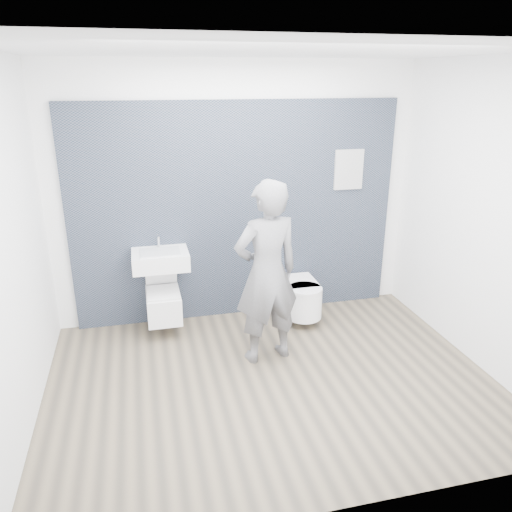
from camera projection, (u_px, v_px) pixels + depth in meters
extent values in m
plane|color=brown|center=(271.00, 380.00, 4.56)|extent=(4.00, 4.00, 0.00)
plane|color=white|center=(237.00, 195.00, 5.46)|extent=(4.00, 0.00, 4.00)
plane|color=white|center=(346.00, 314.00, 2.72)|extent=(4.00, 0.00, 4.00)
plane|color=white|center=(10.00, 253.00, 3.65)|extent=(0.00, 3.00, 3.00)
plane|color=white|center=(485.00, 219.00, 4.53)|extent=(0.00, 3.00, 3.00)
plane|color=white|center=(275.00, 50.00, 3.61)|extent=(4.00, 4.00, 0.00)
cube|color=black|center=(239.00, 311.00, 5.91)|extent=(3.60, 0.06, 2.40)
cube|color=white|center=(160.00, 260.00, 5.21)|extent=(0.58, 0.44, 0.17)
cube|color=silver|center=(160.00, 253.00, 5.16)|extent=(0.41, 0.29, 0.03)
cylinder|color=silver|center=(159.00, 241.00, 5.30)|extent=(0.02, 0.02, 0.15)
cylinder|color=silver|center=(158.00, 236.00, 5.23)|extent=(0.02, 0.10, 0.02)
cylinder|color=silver|center=(160.00, 266.00, 5.44)|extent=(0.04, 0.04, 0.12)
cube|color=white|center=(164.00, 305.00, 5.35)|extent=(0.35, 0.51, 0.30)
cylinder|color=silver|center=(163.00, 295.00, 5.27)|extent=(0.25, 0.25, 0.03)
cube|color=white|center=(163.00, 293.00, 5.26)|extent=(0.34, 0.41, 0.02)
cube|color=white|center=(161.00, 272.00, 5.34)|extent=(0.34, 0.19, 0.34)
cube|color=silver|center=(163.00, 305.00, 5.59)|extent=(0.09, 0.06, 0.08)
cube|color=white|center=(298.00, 295.00, 5.72)|extent=(0.39, 0.46, 0.33)
cylinder|color=white|center=(304.00, 303.00, 5.51)|extent=(0.39, 0.39, 0.33)
cube|color=white|center=(299.00, 281.00, 5.63)|extent=(0.37, 0.44, 0.03)
cylinder|color=white|center=(305.00, 289.00, 5.44)|extent=(0.37, 0.37, 0.03)
cube|color=silver|center=(292.00, 297.00, 5.95)|extent=(0.11, 0.06, 0.08)
cube|color=silver|center=(340.00, 302.00, 6.15)|extent=(0.34, 0.03, 0.45)
imported|color=slate|center=(267.00, 273.00, 4.65)|extent=(0.72, 0.54, 1.78)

